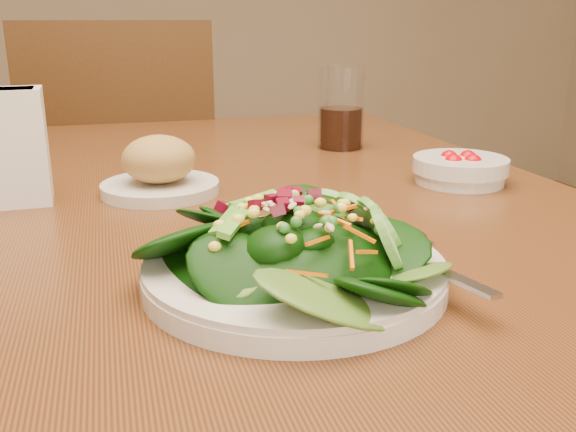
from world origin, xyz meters
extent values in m
cube|color=brown|center=(0.00, 0.00, 0.73)|extent=(0.90, 1.40, 0.04)
cylinder|color=#371C09|center=(-0.39, 0.64, 0.35)|extent=(0.07, 0.07, 0.71)
cylinder|color=#371C09|center=(0.39, 0.64, 0.35)|extent=(0.07, 0.07, 0.71)
cube|color=#371C09|center=(-0.13, 0.91, 0.46)|extent=(0.45, 0.45, 0.04)
cylinder|color=#371C09|center=(0.06, 1.10, 0.22)|extent=(0.04, 0.04, 0.44)
cylinder|color=#371C09|center=(-0.32, 1.11, 0.22)|extent=(0.04, 0.04, 0.44)
cylinder|color=#371C09|center=(0.06, 0.72, 0.22)|extent=(0.04, 0.04, 0.44)
cylinder|color=#371C09|center=(-0.33, 0.73, 0.22)|extent=(0.04, 0.04, 0.44)
cube|color=#371C09|center=(-0.14, 0.70, 0.72)|extent=(0.43, 0.04, 0.49)
cylinder|color=silver|center=(-0.01, -0.27, 0.76)|extent=(0.27, 0.27, 0.02)
ellipsoid|color=black|center=(-0.01, -0.27, 0.79)|extent=(0.18, 0.18, 0.04)
cube|color=silver|center=(0.10, -0.30, 0.77)|extent=(0.05, 0.18, 0.01)
cylinder|color=silver|center=(-0.10, 0.07, 0.76)|extent=(0.16, 0.16, 0.02)
ellipsoid|color=#A27E3D|center=(-0.10, 0.07, 0.80)|extent=(0.10, 0.10, 0.06)
cylinder|color=silver|center=(0.31, 0.01, 0.77)|extent=(0.13, 0.13, 0.04)
sphere|color=#CE0008|center=(0.33, 0.02, 0.78)|extent=(0.03, 0.03, 0.03)
sphere|color=#CE0008|center=(0.30, 0.03, 0.78)|extent=(0.03, 0.03, 0.03)
sphere|color=#CE0008|center=(0.30, 0.00, 0.78)|extent=(0.03, 0.03, 0.03)
sphere|color=#CE0008|center=(0.32, -0.01, 0.78)|extent=(0.03, 0.03, 0.03)
cylinder|color=silver|center=(0.24, 0.30, 0.82)|extent=(0.08, 0.08, 0.14)
cylinder|color=black|center=(0.24, 0.30, 0.79)|extent=(0.07, 0.07, 0.07)
cube|color=white|center=(-0.29, 0.07, 0.82)|extent=(0.11, 0.06, 0.14)
camera|label=1|loc=(-0.16, -0.77, 0.98)|focal=40.00mm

